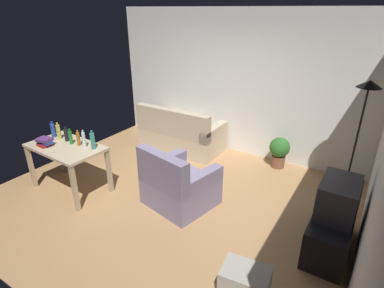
{
  "coord_description": "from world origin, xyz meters",
  "views": [
    {
      "loc": [
        2.4,
        -3.15,
        2.67
      ],
      "look_at": [
        0.1,
        0.5,
        0.75
      ],
      "focal_mm": 28.66,
      "sensor_mm": 36.0,
      "label": 1
    }
  ],
  "objects_px": {
    "bottle_blue": "(53,130)",
    "bottle_squat": "(58,132)",
    "potted_plant": "(279,150)",
    "bottle_clear": "(84,140)",
    "torchiere_lamp": "(364,109)",
    "desk": "(67,152)",
    "bottle_green": "(71,137)",
    "tv": "(339,198)",
    "bottle_amber": "(78,139)",
    "bottle_tall": "(93,141)",
    "armchair": "(178,185)",
    "storage_box": "(245,282)",
    "couch": "(180,135)",
    "book_stack": "(45,142)",
    "bottle_dark": "(66,135)",
    "tv_stand": "(331,231)"
  },
  "relations": [
    {
      "from": "bottle_amber",
      "to": "bottle_clear",
      "type": "distance_m",
      "value": 0.13
    },
    {
      "from": "potted_plant",
      "to": "bottle_tall",
      "type": "bearing_deg",
      "value": -131.93
    },
    {
      "from": "torchiere_lamp",
      "to": "desk",
      "type": "height_order",
      "value": "torchiere_lamp"
    },
    {
      "from": "armchair",
      "to": "bottle_amber",
      "type": "bearing_deg",
      "value": 27.56
    },
    {
      "from": "bottle_green",
      "to": "book_stack",
      "type": "relative_size",
      "value": 0.93
    },
    {
      "from": "bottle_blue",
      "to": "bottle_clear",
      "type": "distance_m",
      "value": 0.75
    },
    {
      "from": "torchiere_lamp",
      "to": "bottle_amber",
      "type": "relative_size",
      "value": 7.37
    },
    {
      "from": "armchair",
      "to": "bottle_green",
      "type": "bearing_deg",
      "value": 27.11
    },
    {
      "from": "couch",
      "to": "storage_box",
      "type": "bearing_deg",
      "value": 134.66
    },
    {
      "from": "armchair",
      "to": "bottle_dark",
      "type": "distance_m",
      "value": 1.94
    },
    {
      "from": "tv_stand",
      "to": "armchair",
      "type": "xyz_separation_m",
      "value": [
        -2.05,
        -0.24,
        0.08
      ]
    },
    {
      "from": "couch",
      "to": "potted_plant",
      "type": "relative_size",
      "value": 2.87
    },
    {
      "from": "bottle_blue",
      "to": "bottle_squat",
      "type": "bearing_deg",
      "value": -4.12
    },
    {
      "from": "bottle_squat",
      "to": "book_stack",
      "type": "distance_m",
      "value": 0.29
    },
    {
      "from": "desk",
      "to": "bottle_squat",
      "type": "xyz_separation_m",
      "value": [
        -0.3,
        0.12,
        0.23
      ]
    },
    {
      "from": "bottle_clear",
      "to": "desk",
      "type": "bearing_deg",
      "value": -157.11
    },
    {
      "from": "bottle_squat",
      "to": "bottle_amber",
      "type": "height_order",
      "value": "bottle_squat"
    },
    {
      "from": "book_stack",
      "to": "tv_stand",
      "type": "bearing_deg",
      "value": 13.44
    },
    {
      "from": "couch",
      "to": "bottle_tall",
      "type": "relative_size",
      "value": 5.67
    },
    {
      "from": "tv_stand",
      "to": "book_stack",
      "type": "relative_size",
      "value": 4.13
    },
    {
      "from": "storage_box",
      "to": "bottle_dark",
      "type": "xyz_separation_m",
      "value": [
        -3.27,
        0.5,
        0.71
      ]
    },
    {
      "from": "tv",
      "to": "bottle_dark",
      "type": "distance_m",
      "value": 3.93
    },
    {
      "from": "bottle_tall",
      "to": "bottle_dark",
      "type": "bearing_deg",
      "value": -178.44
    },
    {
      "from": "bottle_dark",
      "to": "bottle_green",
      "type": "relative_size",
      "value": 0.95
    },
    {
      "from": "tv",
      "to": "storage_box",
      "type": "xyz_separation_m",
      "value": [
        -0.6,
        -1.16,
        -0.55
      ]
    },
    {
      "from": "tv",
      "to": "bottle_blue",
      "type": "distance_m",
      "value": 4.24
    },
    {
      "from": "storage_box",
      "to": "book_stack",
      "type": "relative_size",
      "value": 1.8
    },
    {
      "from": "tv_stand",
      "to": "book_stack",
      "type": "xyz_separation_m",
      "value": [
        -3.99,
        -0.95,
        0.59
      ]
    },
    {
      "from": "desk",
      "to": "bottle_tall",
      "type": "xyz_separation_m",
      "value": [
        0.45,
        0.16,
        0.24
      ]
    },
    {
      "from": "desk",
      "to": "bottle_clear",
      "type": "height_order",
      "value": "bottle_clear"
    },
    {
      "from": "tv_stand",
      "to": "storage_box",
      "type": "distance_m",
      "value": 1.3
    },
    {
      "from": "desk",
      "to": "bottle_clear",
      "type": "distance_m",
      "value": 0.39
    },
    {
      "from": "tv",
      "to": "bottle_amber",
      "type": "xyz_separation_m",
      "value": [
        -3.57,
        -0.67,
        0.17
      ]
    },
    {
      "from": "bottle_dark",
      "to": "book_stack",
      "type": "distance_m",
      "value": 0.33
    },
    {
      "from": "bottle_green",
      "to": "bottle_clear",
      "type": "relative_size",
      "value": 0.9
    },
    {
      "from": "bottle_green",
      "to": "armchair",
      "type": "bearing_deg",
      "value": 15.42
    },
    {
      "from": "armchair",
      "to": "storage_box",
      "type": "xyz_separation_m",
      "value": [
        1.46,
        -0.92,
        -0.17
      ]
    },
    {
      "from": "bottle_amber",
      "to": "bottle_tall",
      "type": "bearing_deg",
      "value": 5.65
    },
    {
      "from": "tv_stand",
      "to": "torchiere_lamp",
      "type": "height_order",
      "value": "torchiere_lamp"
    },
    {
      "from": "bottle_dark",
      "to": "desk",
      "type": "bearing_deg",
      "value": -45.61
    },
    {
      "from": "potted_plant",
      "to": "bottle_clear",
      "type": "relative_size",
      "value": 2.07
    },
    {
      "from": "tv_stand",
      "to": "armchair",
      "type": "relative_size",
      "value": 1.05
    },
    {
      "from": "storage_box",
      "to": "bottle_amber",
      "type": "distance_m",
      "value": 3.09
    },
    {
      "from": "bottle_squat",
      "to": "bottle_green",
      "type": "relative_size",
      "value": 1.12
    },
    {
      "from": "potted_plant",
      "to": "bottle_tall",
      "type": "distance_m",
      "value": 3.2
    },
    {
      "from": "armchair",
      "to": "book_stack",
      "type": "xyz_separation_m",
      "value": [
        -1.94,
        -0.72,
        0.5
      ]
    },
    {
      "from": "tv",
      "to": "bottle_dark",
      "type": "relative_size",
      "value": 2.56
    },
    {
      "from": "bottle_dark",
      "to": "bottle_tall",
      "type": "height_order",
      "value": "bottle_tall"
    },
    {
      "from": "tv_stand",
      "to": "tv",
      "type": "relative_size",
      "value": 1.83
    },
    {
      "from": "potted_plant",
      "to": "armchair",
      "type": "relative_size",
      "value": 0.54
    }
  ]
}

